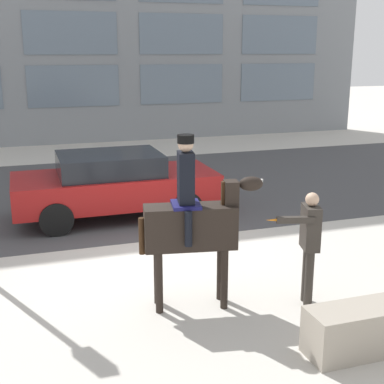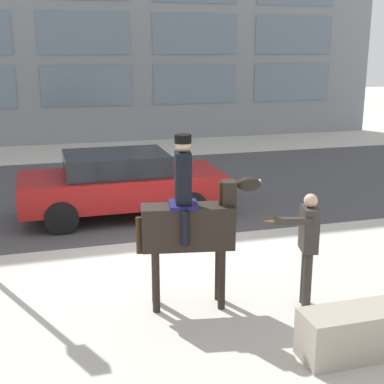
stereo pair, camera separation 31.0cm
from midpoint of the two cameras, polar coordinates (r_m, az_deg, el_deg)
ground_plane at (r=10.44m, az=-5.17°, el=-6.19°), size 80.00×80.00×0.00m
road_surface at (r=14.90m, az=-9.32°, el=0.15°), size 25.99×8.50×0.01m
mounted_horse_lead at (r=7.78m, az=-1.02°, el=-3.11°), size 1.81×0.67×2.61m
pedestrian_bystander at (r=8.11m, az=11.31°, el=-5.00°), size 0.90×0.44×1.75m
street_car_near_lane at (r=12.35m, az=-9.00°, el=0.91°), size 4.56×2.02×1.50m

